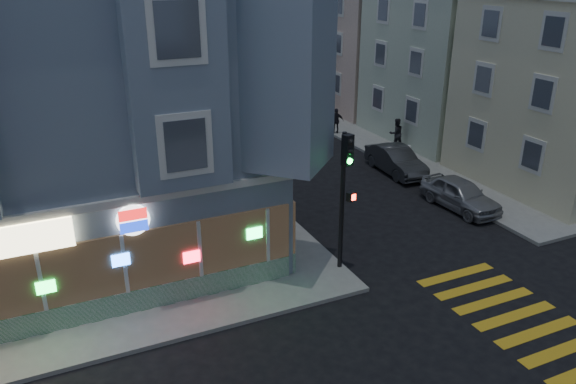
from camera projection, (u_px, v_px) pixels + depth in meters
ground at (319, 348)px, 16.65m from camera, size 120.00×120.00×0.00m
sidewalk_ne at (441, 105)px, 44.84m from camera, size 24.00×42.00×0.15m
corner_building at (49, 98)px, 21.37m from camera, size 14.60×14.60×11.40m
row_house_b at (477, 51)px, 35.59m from camera, size 12.00×8.60×10.50m
row_house_c at (394, 46)px, 43.44m from camera, size 12.00×8.60×9.00m
row_house_d at (337, 25)px, 50.73m from camera, size 12.00×8.60×10.50m
utility_pole at (314, 51)px, 39.65m from camera, size 2.20×0.30×9.00m
street_tree_near at (282, 52)px, 45.10m from camera, size 3.00×3.00×5.30m
street_tree_far at (247, 41)px, 51.83m from camera, size 3.00×3.00×5.30m
pedestrian_a at (396, 133)px, 33.82m from camera, size 0.96×0.79×1.82m
pedestrian_b at (336, 121)px, 36.84m from camera, size 1.04×0.72×1.64m
parked_car_a at (460, 194)px, 25.85m from camera, size 1.89×4.25×1.42m
parked_car_b at (396, 160)px, 30.24m from camera, size 1.76×4.45×1.44m
parked_car_c at (299, 111)px, 40.35m from camera, size 2.73×5.32×1.48m
parked_car_d at (249, 100)px, 44.02m from camera, size 2.15×4.62×1.28m
traffic_signal at (345, 180)px, 19.40m from camera, size 0.64×0.58×5.16m
fire_hydrant at (408, 151)px, 32.08m from camera, size 0.48×0.28×0.84m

